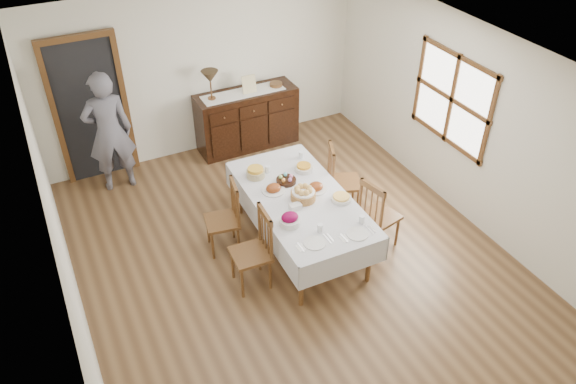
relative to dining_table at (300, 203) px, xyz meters
name	(u,v)px	position (x,y,z in m)	size (l,w,h in m)	color
ground	(292,257)	(-0.20, -0.18, -0.67)	(6.00, 6.00, 0.00)	brown
room_shell	(264,131)	(-0.35, 0.24, 0.97)	(5.02, 6.02, 2.65)	white
dining_table	(300,203)	(0.00, 0.00, 0.00)	(1.16, 2.22, 0.76)	silver
chair_left_near	(255,249)	(-0.77, -0.36, -0.15)	(0.44, 0.44, 1.02)	brown
chair_left_far	(226,217)	(-0.84, 0.36, -0.18)	(0.47, 0.47, 0.97)	brown
chair_right_near	(377,214)	(0.85, -0.45, -0.16)	(0.50, 0.50, 1.01)	brown
chair_right_far	(340,179)	(0.83, 0.40, -0.15)	(0.55, 0.55, 1.02)	brown
sideboard	(247,119)	(0.37, 2.54, -0.19)	(1.59, 0.58, 0.96)	black
person	(108,128)	(-1.77, 2.34, 0.29)	(0.60, 0.38, 1.92)	slate
bread_basket	(303,194)	(0.01, -0.05, 0.17)	(0.31, 0.31, 0.18)	olive
egg_basket	(286,180)	(-0.01, 0.35, 0.12)	(0.25, 0.25, 0.10)	black
ham_platter_a	(273,189)	(-0.23, 0.26, 0.12)	(0.30, 0.30, 0.11)	silver
ham_platter_b	(316,187)	(0.25, 0.06, 0.12)	(0.29, 0.29, 0.11)	silver
beet_bowl	(290,219)	(-0.34, -0.40, 0.16)	(0.25, 0.25, 0.15)	silver
carrot_bowl	(304,168)	(0.31, 0.49, 0.13)	(0.23, 0.23, 0.09)	silver
pineapple_bowl	(256,173)	(-0.30, 0.64, 0.15)	(0.24, 0.24, 0.13)	tan
casserole_dish	(341,198)	(0.41, -0.28, 0.12)	(0.25, 0.25, 0.07)	silver
butter_dish	(295,207)	(-0.16, -0.19, 0.13)	(0.14, 0.09, 0.07)	silver
setting_left	(316,238)	(-0.20, -0.77, 0.11)	(0.42, 0.31, 0.10)	silver
setting_right	(358,229)	(0.30, -0.85, 0.11)	(0.42, 0.31, 0.10)	silver
glass_far_a	(268,169)	(-0.13, 0.66, 0.14)	(0.07, 0.07, 0.10)	white
glass_far_b	(301,155)	(0.42, 0.77, 0.14)	(0.07, 0.07, 0.10)	white
runner	(243,93)	(0.32, 2.52, 0.29)	(1.30, 0.35, 0.01)	white
table_lamp	(210,77)	(-0.18, 2.54, 0.65)	(0.26, 0.26, 0.46)	brown
picture_frame	(249,84)	(0.41, 2.49, 0.43)	(0.22, 0.08, 0.28)	beige
deco_bowl	(276,85)	(0.87, 2.51, 0.32)	(0.20, 0.20, 0.06)	brown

